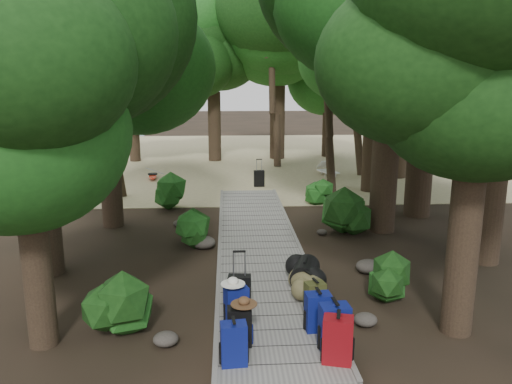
{
  "coord_description": "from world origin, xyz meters",
  "views": [
    {
      "loc": [
        -0.76,
        -10.79,
        4.01
      ],
      "look_at": [
        0.04,
        2.76,
        1.0
      ],
      "focal_mm": 35.0,
      "sensor_mm": 36.0,
      "label": 1
    }
  ],
  "objects_px": {
    "backpack_right_a": "(338,337)",
    "duffel_right_khaki": "(306,283)",
    "suitcase_on_boardwalk": "(240,292)",
    "sun_lounger": "(328,169)",
    "backpack_left_b": "(239,324)",
    "duffel_right_black": "(305,273)",
    "lone_suitcase_on_sand": "(259,178)",
    "backpack_right_c": "(318,310)",
    "backpack_right_d": "(315,294)",
    "backpack_left_a": "(234,342)",
    "backpack_right_b": "(334,325)",
    "backpack_left_c": "(236,302)",
    "kayak": "(153,175)"
  },
  "relations": [
    {
      "from": "backpack_right_d",
      "to": "suitcase_on_boardwalk",
      "type": "bearing_deg",
      "value": 164.22
    },
    {
      "from": "backpack_right_a",
      "to": "duffel_right_black",
      "type": "distance_m",
      "value": 2.77
    },
    {
      "from": "backpack_right_b",
      "to": "sun_lounger",
      "type": "bearing_deg",
      "value": 74.12
    },
    {
      "from": "backpack_left_c",
      "to": "suitcase_on_boardwalk",
      "type": "height_order",
      "value": "backpack_left_c"
    },
    {
      "from": "backpack_right_c",
      "to": "backpack_right_d",
      "type": "height_order",
      "value": "backpack_right_c"
    },
    {
      "from": "backpack_left_a",
      "to": "backpack_left_b",
      "type": "distance_m",
      "value": 0.53
    },
    {
      "from": "backpack_right_a",
      "to": "backpack_right_b",
      "type": "bearing_deg",
      "value": 101.13
    },
    {
      "from": "backpack_left_c",
      "to": "lone_suitcase_on_sand",
      "type": "relative_size",
      "value": 1.09
    },
    {
      "from": "backpack_left_c",
      "to": "duffel_right_black",
      "type": "distance_m",
      "value": 2.02
    },
    {
      "from": "backpack_left_b",
      "to": "duffel_right_black",
      "type": "distance_m",
      "value": 2.59
    },
    {
      "from": "backpack_right_d",
      "to": "backpack_right_a",
      "type": "bearing_deg",
      "value": -103.29
    },
    {
      "from": "duffel_right_khaki",
      "to": "kayak",
      "type": "xyz_separation_m",
      "value": [
        -4.58,
        12.18,
        -0.16
      ]
    },
    {
      "from": "duffel_right_black",
      "to": "suitcase_on_boardwalk",
      "type": "xyz_separation_m",
      "value": [
        -1.31,
        -0.98,
        0.06
      ]
    },
    {
      "from": "backpack_left_c",
      "to": "duffel_right_khaki",
      "type": "relative_size",
      "value": 1.09
    },
    {
      "from": "duffel_right_black",
      "to": "backpack_right_c",
      "type": "bearing_deg",
      "value": -76.14
    },
    {
      "from": "backpack_left_b",
      "to": "kayak",
      "type": "bearing_deg",
      "value": 102.33
    },
    {
      "from": "duffel_right_khaki",
      "to": "duffel_right_black",
      "type": "distance_m",
      "value": 0.44
    },
    {
      "from": "backpack_right_c",
      "to": "suitcase_on_boardwalk",
      "type": "distance_m",
      "value": 1.48
    },
    {
      "from": "backpack_left_a",
      "to": "duffel_right_khaki",
      "type": "bearing_deg",
      "value": 54.0
    },
    {
      "from": "backpack_left_c",
      "to": "backpack_right_b",
      "type": "relative_size",
      "value": 0.88
    },
    {
      "from": "backpack_right_d",
      "to": "suitcase_on_boardwalk",
      "type": "relative_size",
      "value": 0.85
    },
    {
      "from": "backpack_left_c",
      "to": "suitcase_on_boardwalk",
      "type": "distance_m",
      "value": 0.5
    },
    {
      "from": "backpack_right_b",
      "to": "backpack_left_b",
      "type": "bearing_deg",
      "value": 166.87
    },
    {
      "from": "sun_lounger",
      "to": "backpack_right_b",
      "type": "bearing_deg",
      "value": -116.29
    },
    {
      "from": "backpack_left_b",
      "to": "sun_lounger",
      "type": "distance_m",
      "value": 14.9
    },
    {
      "from": "backpack_left_c",
      "to": "backpack_right_a",
      "type": "height_order",
      "value": "backpack_right_a"
    },
    {
      "from": "backpack_right_c",
      "to": "duffel_right_khaki",
      "type": "height_order",
      "value": "backpack_right_c"
    },
    {
      "from": "backpack_left_b",
      "to": "backpack_right_d",
      "type": "height_order",
      "value": "backpack_left_b"
    },
    {
      "from": "backpack_left_b",
      "to": "lone_suitcase_on_sand",
      "type": "relative_size",
      "value": 1.06
    },
    {
      "from": "suitcase_on_boardwalk",
      "to": "sun_lounger",
      "type": "xyz_separation_m",
      "value": [
        4.21,
        13.06,
        -0.12
      ]
    },
    {
      "from": "duffel_right_khaki",
      "to": "kayak",
      "type": "relative_size",
      "value": 0.22
    },
    {
      "from": "backpack_right_a",
      "to": "sun_lounger",
      "type": "relative_size",
      "value": 0.43
    },
    {
      "from": "backpack_right_b",
      "to": "backpack_right_d",
      "type": "height_order",
      "value": "backpack_right_b"
    },
    {
      "from": "duffel_right_khaki",
      "to": "duffel_right_black",
      "type": "height_order",
      "value": "duffel_right_black"
    },
    {
      "from": "backpack_right_a",
      "to": "duffel_right_khaki",
      "type": "xyz_separation_m",
      "value": [
        -0.07,
        2.33,
        -0.16
      ]
    },
    {
      "from": "lone_suitcase_on_sand",
      "to": "backpack_right_a",
      "type": "bearing_deg",
      "value": -91.54
    },
    {
      "from": "backpack_left_a",
      "to": "sun_lounger",
      "type": "xyz_separation_m",
      "value": [
        4.33,
        14.81,
        -0.16
      ]
    },
    {
      "from": "backpack_left_c",
      "to": "duffel_right_black",
      "type": "height_order",
      "value": "backpack_left_c"
    },
    {
      "from": "backpack_right_a",
      "to": "sun_lounger",
      "type": "bearing_deg",
      "value": 94.3
    },
    {
      "from": "backpack_left_b",
      "to": "backpack_right_a",
      "type": "relative_size",
      "value": 0.89
    },
    {
      "from": "backpack_right_d",
      "to": "kayak",
      "type": "distance_m",
      "value": 13.59
    },
    {
      "from": "backpack_left_b",
      "to": "duffel_right_khaki",
      "type": "distance_m",
      "value": 2.2
    },
    {
      "from": "backpack_right_c",
      "to": "backpack_left_a",
      "type": "bearing_deg",
      "value": -150.1
    },
    {
      "from": "lone_suitcase_on_sand",
      "to": "duffel_right_khaki",
      "type": "bearing_deg",
      "value": -91.66
    },
    {
      "from": "duffel_right_khaki",
      "to": "backpack_right_a",
      "type": "bearing_deg",
      "value": -111.75
    },
    {
      "from": "backpack_right_c",
      "to": "sun_lounger",
      "type": "height_order",
      "value": "backpack_right_c"
    },
    {
      "from": "backpack_left_b",
      "to": "sun_lounger",
      "type": "xyz_separation_m",
      "value": [
        4.24,
        14.28,
        -0.15
      ]
    },
    {
      "from": "backpack_right_a",
      "to": "suitcase_on_boardwalk",
      "type": "relative_size",
      "value": 1.22
    },
    {
      "from": "suitcase_on_boardwalk",
      "to": "backpack_left_b",
      "type": "bearing_deg",
      "value": -86.47
    },
    {
      "from": "backpack_left_c",
      "to": "lone_suitcase_on_sand",
      "type": "xyz_separation_m",
      "value": [
        1.12,
        11.37,
        -0.13
      ]
    }
  ]
}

